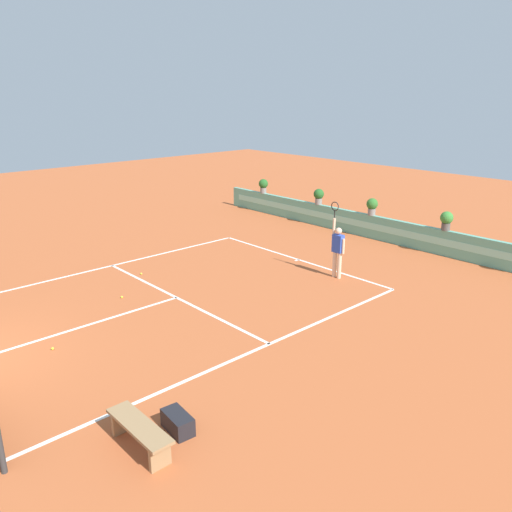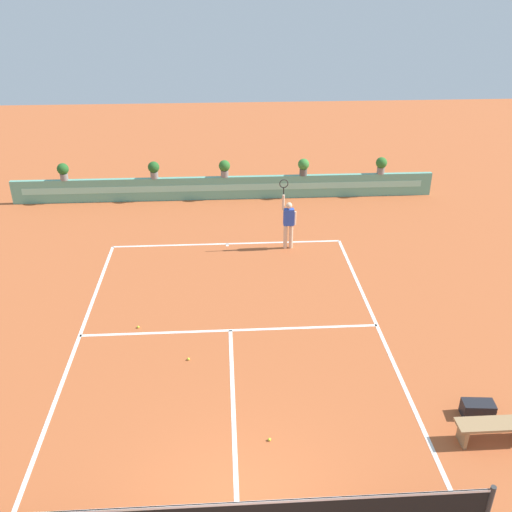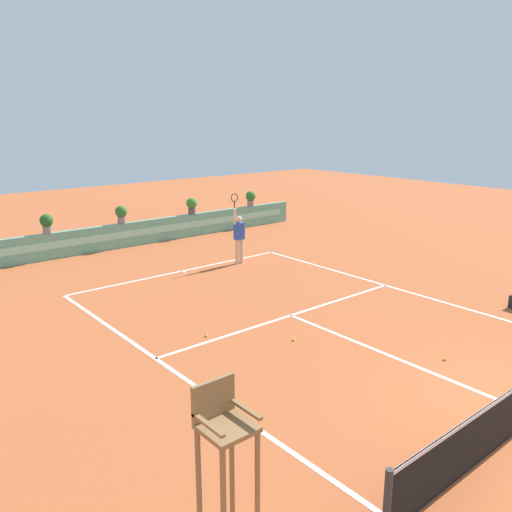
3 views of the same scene
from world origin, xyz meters
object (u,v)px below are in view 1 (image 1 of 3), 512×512
(gear_bag, at_px, (178,422))
(potted_plant_right, at_px, (446,220))
(bench_courtside, at_px, (140,431))
(potted_plant_far_left, at_px, (263,185))
(tennis_player, at_px, (338,248))
(tennis_ball_mid_court, at_px, (141,274))
(potted_plant_left, at_px, (319,195))
(potted_plant_centre, at_px, (372,206))
(tennis_ball_by_sideline, at_px, (122,297))
(tennis_ball_near_baseline, at_px, (53,349))

(gear_bag, height_order, potted_plant_right, potted_plant_right)
(bench_courtside, distance_m, potted_plant_far_left, 18.88)
(potted_plant_right, bearing_deg, tennis_player, -103.61)
(bench_courtside, bearing_deg, potted_plant_far_left, 130.13)
(bench_courtside, height_order, tennis_ball_mid_court, bench_courtside)
(potted_plant_left, bearing_deg, bench_courtside, -59.76)
(gear_bag, distance_m, potted_plant_far_left, 18.32)
(bench_courtside, height_order, gear_bag, bench_courtside)
(potted_plant_left, bearing_deg, potted_plant_centre, 0.00)
(tennis_ball_by_sideline, bearing_deg, tennis_player, 62.61)
(potted_plant_far_left, xyz_separation_m, potted_plant_left, (3.75, 0.00, 0.00))
(tennis_player, xyz_separation_m, tennis_ball_by_sideline, (-3.26, -6.29, -1.02))
(gear_bag, bearing_deg, tennis_player, 110.70)
(tennis_ball_mid_court, bearing_deg, tennis_player, 45.23)
(tennis_player, distance_m, potted_plant_left, 7.15)
(tennis_ball_near_baseline, height_order, potted_plant_far_left, potted_plant_far_left)
(tennis_ball_mid_court, distance_m, potted_plant_far_left, 10.66)
(potted_plant_right, bearing_deg, potted_plant_centre, 180.00)
(potted_plant_centre, bearing_deg, tennis_ball_near_baseline, -86.95)
(gear_bag, bearing_deg, potted_plant_far_left, 131.75)
(potted_plant_far_left, bearing_deg, potted_plant_centre, 0.00)
(bench_courtside, distance_m, potted_plant_centre, 15.44)
(tennis_player, relative_size, potted_plant_right, 3.57)
(tennis_ball_near_baseline, bearing_deg, tennis_ball_mid_court, 126.85)
(tennis_player, distance_m, tennis_ball_by_sideline, 7.15)
(potted_plant_right, relative_size, potted_plant_left, 1.00)
(bench_courtside, height_order, potted_plant_right, potted_plant_right)
(potted_plant_right, bearing_deg, tennis_ball_by_sideline, -111.63)
(potted_plant_far_left, xyz_separation_m, potted_plant_centre, (6.72, 0.00, 0.00))
(tennis_ball_near_baseline, bearing_deg, potted_plant_right, 79.49)
(tennis_player, bearing_deg, tennis_ball_mid_court, -134.77)
(tennis_player, height_order, tennis_ball_near_baseline, tennis_player)
(potted_plant_far_left, bearing_deg, tennis_player, -29.15)
(tennis_ball_mid_court, bearing_deg, potted_plant_centre, 75.30)
(tennis_ball_by_sideline, bearing_deg, tennis_ball_mid_court, 133.65)
(bench_courtside, distance_m, tennis_ball_mid_court, 9.27)
(bench_courtside, bearing_deg, tennis_ball_near_baseline, 176.37)
(gear_bag, bearing_deg, bench_courtside, -91.33)
(tennis_ball_mid_court, height_order, potted_plant_right, potted_plant_right)
(bench_courtside, relative_size, potted_plant_right, 2.21)
(potted_plant_left, bearing_deg, potted_plant_far_left, 180.00)
(tennis_ball_mid_court, bearing_deg, gear_bag, -26.14)
(tennis_ball_near_baseline, relative_size, potted_plant_centre, 0.09)
(potted_plant_far_left, xyz_separation_m, potted_plant_right, (10.09, 0.00, 0.00))
(gear_bag, xyz_separation_m, tennis_player, (-3.28, 8.68, 0.87))
(bench_courtside, distance_m, tennis_ball_near_baseline, 4.70)
(tennis_ball_by_sideline, relative_size, potted_plant_left, 0.09)
(tennis_ball_mid_court, distance_m, tennis_ball_by_sideline, 2.12)
(tennis_ball_near_baseline, distance_m, potted_plant_centre, 14.20)
(potted_plant_centre, bearing_deg, tennis_player, -66.38)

